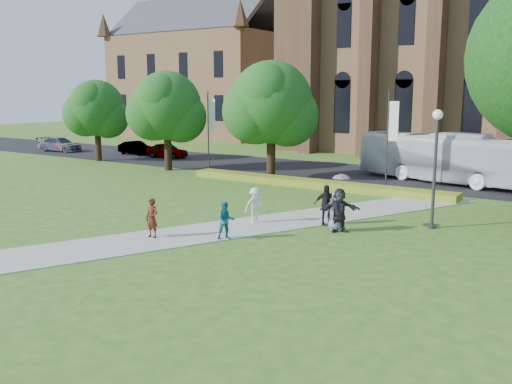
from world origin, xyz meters
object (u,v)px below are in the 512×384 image
Objects in this scene: tour_coach at (443,158)px; pedestrian_0 at (152,218)px; car_1 at (136,148)px; car_2 at (60,144)px; car_0 at (167,150)px; streetlamp at (436,154)px.

pedestrian_0 is at bearing 179.47° from tour_coach.
car_2 is at bearing 107.11° from car_1.
pedestrian_0 is (31.63, -19.78, 0.15)m from car_2.
car_0 is 0.83× the size of car_2.
tour_coach is 3.08× the size of car_1.
car_0 is at bearing -91.69° from car_2.
car_1 is 31.72m from pedestrian_0.
streetlamp reaches higher than tour_coach.
streetlamp is 1.33× the size of car_0.
car_2 is at bearing 107.18° from tour_coach.
pedestrian_0 is at bearing -138.09° from streetlamp.
tour_coach reaches higher than pedestrian_0.
car_1 is (-32.15, 13.62, -2.65)m from streetlamp.
car_2 is (-8.60, -2.03, 0.06)m from car_1.
pedestrian_0 is at bearing -131.49° from car_2.
car_1 is at bearing 81.27° from car_0.
car_0 is 2.42× the size of pedestrian_0.
car_0 is (-24.68, 0.17, -0.97)m from tour_coach.
streetlamp is at bearing -120.34° from car_0.
streetlamp is 0.44× the size of tour_coach.
pedestrian_0 is (-5.84, -21.36, -0.81)m from tour_coach.
car_0 is at bearing 128.51° from pedestrian_0.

